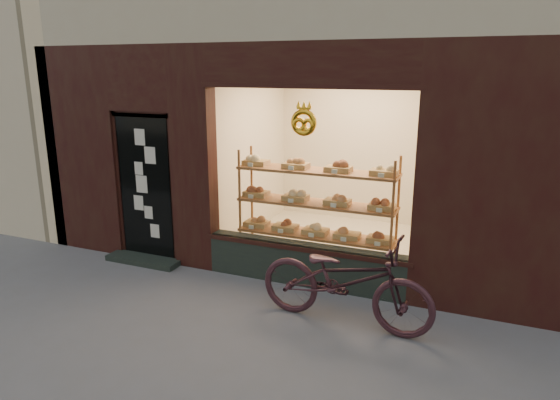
% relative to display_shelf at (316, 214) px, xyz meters
% --- Properties ---
extents(ground, '(90.00, 90.00, 0.00)m').
position_rel_display_shelf_xyz_m(ground, '(-0.45, -2.55, -0.85)').
color(ground, '#57575E').
extents(display_shelf, '(2.20, 0.45, 1.70)m').
position_rel_display_shelf_xyz_m(display_shelf, '(0.00, 0.00, 0.00)').
color(display_shelf, brown).
rests_on(display_shelf, ground).
extents(bicycle, '(2.02, 0.81, 1.04)m').
position_rel_display_shelf_xyz_m(bicycle, '(0.78, -1.27, -0.33)').
color(bicycle, '#331A21').
rests_on(bicycle, ground).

